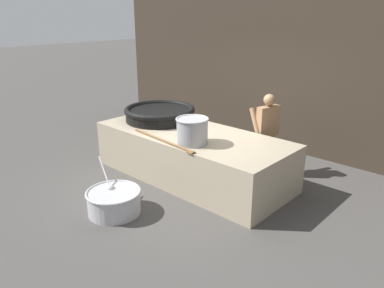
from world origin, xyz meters
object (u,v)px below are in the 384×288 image
(cook, at_px, (267,131))
(giant_wok_near, at_px, (160,113))
(stock_pot, at_px, (192,130))
(prep_bowl_vegetables, at_px, (114,200))

(cook, bearing_deg, giant_wok_near, 39.08)
(stock_pot, height_order, prep_bowl_vegetables, stock_pot)
(stock_pot, relative_size, prep_bowl_vegetables, 0.52)
(giant_wok_near, relative_size, prep_bowl_vegetables, 1.33)
(cook, height_order, prep_bowl_vegetables, cook)
(stock_pot, bearing_deg, giant_wok_near, 157.42)
(stock_pot, bearing_deg, prep_bowl_vegetables, -104.61)
(prep_bowl_vegetables, bearing_deg, giant_wok_near, 118.51)
(giant_wok_near, height_order, prep_bowl_vegetables, giant_wok_near)
(giant_wok_near, xyz_separation_m, cook, (1.95, 0.90, -0.17))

